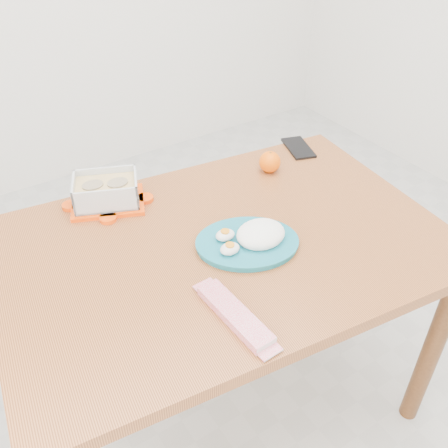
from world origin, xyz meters
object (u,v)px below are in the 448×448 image
dining_table (224,265)px  food_container (106,192)px  orange_fruit (270,162)px  smartphone (298,148)px  rice_plate (252,238)px

dining_table → food_container: (-0.20, 0.35, 0.14)m
orange_fruit → food_container: bearing=167.7°
orange_fruit → smartphone: bearing=20.1°
orange_fruit → rice_plate: 0.41m
dining_table → smartphone: bearing=36.4°
rice_plate → food_container: bearing=148.3°
smartphone → orange_fruit: bearing=-141.7°
food_container → smartphone: food_container is taller
dining_table → food_container: bearing=126.6°
rice_plate → smartphone: size_ratio=2.40×
food_container → rice_plate: (0.26, -0.41, -0.02)m
dining_table → rice_plate: size_ratio=3.53×
dining_table → orange_fruit: bearing=41.1°
dining_table → orange_fruit: (0.34, 0.23, 0.13)m
rice_plate → dining_table: bearing=159.1°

